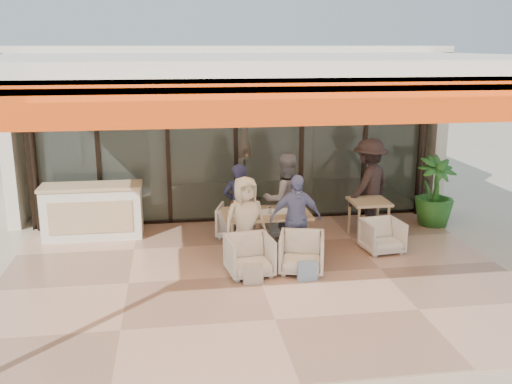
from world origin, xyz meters
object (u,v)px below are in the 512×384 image
at_px(dining_table, 266,215).
at_px(chair_far_right, 279,219).
at_px(chair_far_left, 236,219).
at_px(chair_near_left, 250,254).
at_px(diner_periwinkle, 295,219).
at_px(potted_palm, 434,192).
at_px(diner_grey, 285,199).
at_px(side_chair, 382,235).
at_px(host_counter, 93,211).
at_px(diner_cream, 245,221).
at_px(diner_navy, 239,205).
at_px(chair_near_right, 302,251).
at_px(standing_woman, 369,185).
at_px(side_table, 369,206).

xyz_separation_m(dining_table, chair_far_right, (0.43, 0.94, -0.38)).
bearing_deg(chair_far_left, chair_far_right, -163.82).
distance_m(chair_near_left, diner_periwinkle, 1.05).
bearing_deg(potted_palm, diner_grey, -169.14).
distance_m(chair_near_left, potted_palm, 4.49).
height_order(chair_far_left, side_chair, chair_far_left).
distance_m(dining_table, diner_periwinkle, 0.63).
height_order(dining_table, chair_near_left, dining_table).
distance_m(host_counter, diner_periwinkle, 3.89).
distance_m(chair_far_left, chair_near_left, 1.90).
xyz_separation_m(diner_grey, diner_cream, (-0.84, -0.90, -0.10)).
xyz_separation_m(chair_near_left, diner_navy, (0.00, 1.40, 0.41)).
relative_size(host_counter, side_chair, 2.83).
relative_size(diner_navy, diner_cream, 1.02).
bearing_deg(host_counter, chair_near_right, -32.14).
bearing_deg(standing_woman, side_table, 32.81).
bearing_deg(host_counter, side_chair, -16.57).
xyz_separation_m(side_table, potted_palm, (1.56, 0.58, 0.07)).
bearing_deg(dining_table, diner_cream, -132.26).
bearing_deg(chair_near_right, host_counter, 162.77).
bearing_deg(side_chair, diner_cream, 177.59).
relative_size(chair_near_left, diner_navy, 0.47).
relative_size(side_chair, potted_palm, 0.46).
distance_m(diner_navy, potted_palm, 4.05).
height_order(chair_near_right, diner_navy, diner_navy).
height_order(diner_periwinkle, side_chair, diner_periwinkle).
height_order(dining_table, diner_cream, diner_cream).
distance_m(chair_far_left, diner_periwinkle, 1.68).
xyz_separation_m(chair_near_right, side_table, (1.60, 1.43, 0.28)).
bearing_deg(chair_far_right, chair_near_right, 78.53).
bearing_deg(chair_near_right, diner_navy, 135.87).
bearing_deg(standing_woman, chair_near_right, 8.58).
distance_m(side_chair, standing_woman, 1.44).
height_order(chair_near_left, diner_cream, diner_cream).
xyz_separation_m(diner_grey, standing_woman, (1.78, 0.59, 0.07)).
height_order(chair_near_left, chair_near_right, chair_near_right).
relative_size(chair_far_left, chair_near_right, 0.96).
bearing_deg(dining_table, host_counter, 158.00).
relative_size(side_table, standing_woman, 0.41).
distance_m(dining_table, chair_near_left, 1.09).
height_order(chair_far_left, diner_cream, diner_cream).
relative_size(chair_far_right, side_chair, 0.93).
xyz_separation_m(dining_table, standing_woman, (2.21, 1.03, 0.22)).
relative_size(diner_navy, standing_woman, 0.84).
height_order(diner_navy, standing_woman, standing_woman).
xyz_separation_m(chair_far_right, diner_navy, (-0.84, -0.50, 0.46)).
bearing_deg(chair_near_right, diner_grey, 104.90).
height_order(chair_near_right, side_table, side_table).
relative_size(host_counter, chair_near_right, 2.58).
distance_m(diner_cream, potted_palm, 4.28).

